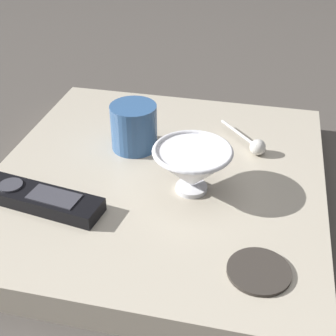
{
  "coord_description": "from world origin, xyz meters",
  "views": [
    {
      "loc": [
        -0.63,
        -0.16,
        0.5
      ],
      "look_at": [
        -0.01,
        -0.02,
        0.07
      ],
      "focal_mm": 49.88,
      "sensor_mm": 36.0,
      "label": 1
    }
  ],
  "objects": [
    {
      "name": "coffee_mug",
      "position": [
        0.07,
        0.06,
        0.09
      ],
      "size": [
        0.08,
        0.08,
        0.08
      ],
      "color": "#33598C",
      "rests_on": "table"
    },
    {
      "name": "cereal_bowl",
      "position": [
        -0.04,
        -0.06,
        0.09
      ],
      "size": [
        0.13,
        0.13,
        0.08
      ],
      "color": "silver",
      "rests_on": "table"
    },
    {
      "name": "ground_plane",
      "position": [
        0.0,
        0.0,
        0.0
      ],
      "size": [
        6.0,
        6.0,
        0.0
      ],
      "primitive_type": "plane",
      "color": "#47423D"
    },
    {
      "name": "tv_remote_near",
      "position": [
        -0.13,
        0.15,
        0.06
      ],
      "size": [
        0.08,
        0.2,
        0.03
      ],
      "color": "black",
      "rests_on": "table"
    },
    {
      "name": "drink_coaster",
      "position": [
        -0.19,
        -0.18,
        0.05
      ],
      "size": [
        0.08,
        0.08,
        0.01
      ],
      "color": "#332D28",
      "rests_on": "table"
    },
    {
      "name": "teaspoon",
      "position": [
        0.1,
        -0.15,
        0.06
      ],
      "size": [
        0.1,
        0.09,
        0.03
      ],
      "color": "silver",
      "rests_on": "table"
    },
    {
      "name": "table",
      "position": [
        0.0,
        0.0,
        0.02
      ],
      "size": [
        0.58,
        0.55,
        0.05
      ],
      "color": "#B7AD99",
      "rests_on": "ground"
    }
  ]
}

